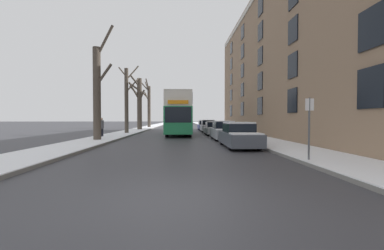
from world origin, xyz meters
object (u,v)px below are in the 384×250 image
parked_car_1 (224,131)px  bare_tree_left_3 (149,104)px  pedestrian_left_sidewalk (102,127)px  street_sign_post (309,126)px  double_decker_bus (179,112)px  bare_tree_left_1 (127,99)px  parked_car_3 (208,126)px  bare_tree_left_0 (97,91)px  bare_tree_left_2 (139,102)px  parked_car_2 (214,129)px  parked_car_0 (239,136)px  parked_car_4 (204,126)px

parked_car_1 → bare_tree_left_3: bearing=109.1°
pedestrian_left_sidewalk → street_sign_post: size_ratio=0.72×
bare_tree_left_3 → double_decker_bus: bearing=-74.5°
bare_tree_left_1 → bare_tree_left_3: size_ratio=0.85×
parked_car_3 → parked_car_1: bearing=-90.0°
bare_tree_left_0 → parked_car_3: (9.47, 13.89, -2.97)m
bare_tree_left_0 → bare_tree_left_2: bearing=90.3°
bare_tree_left_0 → pedestrian_left_sidewalk: 4.42m
bare_tree_left_3 → bare_tree_left_0: bearing=-89.9°
bare_tree_left_0 → parked_car_2: (9.47, 7.63, -3.02)m
bare_tree_left_2 → street_sign_post: (10.90, -28.29, -2.68)m
bare_tree_left_0 → parked_car_1: bearing=8.4°
parked_car_2 → pedestrian_left_sidewalk: pedestrian_left_sidewalk is taller
double_decker_bus → parked_car_0: (3.65, -11.94, -1.68)m
double_decker_bus → parked_car_0: 12.60m
bare_tree_left_1 → pedestrian_left_sidewalk: (-0.97, -5.67, -2.89)m
bare_tree_left_0 → double_decker_bus: bearing=53.5°
parked_car_1 → pedestrian_left_sidewalk: 10.45m
parked_car_2 → parked_car_0: bearing=-90.0°
double_decker_bus → street_sign_post: double_decker_bus is taller
parked_car_0 → parked_car_3: size_ratio=1.00×
bare_tree_left_0 → parked_car_4: (9.47, 19.33, -3.02)m
parked_car_2 → parked_car_3: (0.00, 6.26, 0.04)m
bare_tree_left_0 → street_sign_post: bare_tree_left_0 is taller
bare_tree_left_0 → parked_car_1: bare_tree_left_0 is taller
double_decker_bus → parked_car_1: (3.65, -6.46, -1.67)m
bare_tree_left_3 → parked_car_1: (9.51, -27.53, -3.74)m
bare_tree_left_3 → parked_car_1: bearing=-70.9°
parked_car_3 → parked_car_4: 5.44m
bare_tree_left_2 → double_decker_bus: bearing=-61.2°
parked_car_1 → street_sign_post: 11.19m
parked_car_4 → bare_tree_left_1: bearing=-132.1°
bare_tree_left_0 → parked_car_4: bare_tree_left_0 is taller
bare_tree_left_3 → double_decker_bus: bare_tree_left_3 is taller
parked_car_2 → parked_car_4: bearing=90.0°
parked_car_1 → parked_car_4: (0.00, 17.94, -0.03)m
bare_tree_left_0 → street_sign_post: size_ratio=3.45×
bare_tree_left_2 → parked_car_3: (9.56, -4.70, -3.38)m
bare_tree_left_2 → parked_car_0: bare_tree_left_2 is taller
bare_tree_left_1 → bare_tree_left_2: (-0.28, 9.52, 0.23)m
parked_car_0 → parked_car_4: (-0.00, 23.42, -0.02)m
parked_car_3 → parked_car_0: bearing=-90.0°
bare_tree_left_1 → street_sign_post: bearing=-60.5°
double_decker_bus → parked_car_2: 4.04m
parked_car_4 → street_sign_post: 29.06m
bare_tree_left_1 → parked_car_3: size_ratio=1.66×
parked_car_1 → bare_tree_left_2: bearing=119.1°
bare_tree_left_0 → double_decker_bus: 9.86m
bare_tree_left_2 → parked_car_3: 11.18m
bare_tree_left_3 → street_sign_post: (10.85, -38.62, -3.02)m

